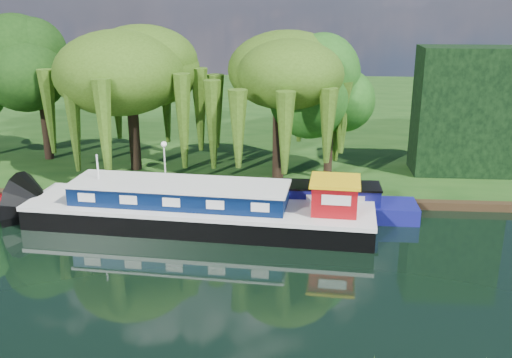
{
  "coord_description": "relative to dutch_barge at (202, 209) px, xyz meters",
  "views": [
    {
      "loc": [
        8.65,
        -22.42,
        11.44
      ],
      "look_at": [
        6.59,
        4.2,
        2.8
      ],
      "focal_mm": 40.0,
      "sensor_mm": 36.0,
      "label": 1
    }
  ],
  "objects": [
    {
      "name": "ground",
      "position": [
        -3.75,
        -4.69,
        -0.93
      ],
      "size": [
        120.0,
        120.0,
        0.0
      ],
      "primitive_type": "plane",
      "color": "black"
    },
    {
      "name": "far_bank",
      "position": [
        -3.75,
        29.31,
        -0.71
      ],
      "size": [
        120.0,
        52.0,
        0.45
      ],
      "primitive_type": "cube",
      "color": "#163C10",
      "rests_on": "ground"
    },
    {
      "name": "dutch_barge",
      "position": [
        0.0,
        0.0,
        0.0
      ],
      "size": [
        18.13,
        5.46,
        3.77
      ],
      "rotation": [
        0.0,
        0.0,
        -0.08
      ],
      "color": "black",
      "rests_on": "ground"
    },
    {
      "name": "narrowboat",
      "position": [
        4.52,
        1.87,
        -0.23
      ],
      "size": [
        13.52,
        2.37,
        1.97
      ],
      "rotation": [
        0.0,
        0.0,
        -0.01
      ],
      "color": "navy",
      "rests_on": "ground"
    },
    {
      "name": "white_cruiser",
      "position": [
        7.9,
        0.97,
        -0.93
      ],
      "size": [
        2.54,
        2.31,
        1.17
      ],
      "primitive_type": "imported",
      "rotation": [
        0.0,
        0.0,
        1.77
      ],
      "color": "silver",
      "rests_on": "ground"
    },
    {
      "name": "willow_left",
      "position": [
        -5.79,
        8.33,
        5.86
      ],
      "size": [
        7.29,
        7.29,
        8.74
      ],
      "color": "black",
      "rests_on": "far_bank"
    },
    {
      "name": "willow_right",
      "position": [
        3.63,
        7.3,
        5.43
      ],
      "size": [
        6.66,
        6.66,
        8.11
      ],
      "color": "black",
      "rests_on": "far_bank"
    },
    {
      "name": "tree_far_mid",
      "position": [
        -12.61,
        10.36,
        5.71
      ],
      "size": [
        5.5,
        5.5,
        8.99
      ],
      "color": "black",
      "rests_on": "far_bank"
    },
    {
      "name": "tree_far_right",
      "position": [
        6.8,
        8.13,
        4.74
      ],
      "size": [
        4.63,
        4.63,
        7.58
      ],
      "color": "black",
      "rests_on": "far_bank"
    },
    {
      "name": "conifer_hedge",
      "position": [
        15.25,
        9.31,
        3.52
      ],
      "size": [
        6.0,
        3.0,
        8.0
      ],
      "primitive_type": "cube",
      "color": "black",
      "rests_on": "far_bank"
    },
    {
      "name": "lamppost",
      "position": [
        -3.25,
        5.81,
        1.49
      ],
      "size": [
        0.36,
        0.36,
        2.56
      ],
      "color": "silver",
      "rests_on": "far_bank"
    },
    {
      "name": "mooring_posts",
      "position": [
        -4.25,
        3.71,
        0.02
      ],
      "size": [
        19.16,
        0.16,
        1.0
      ],
      "color": "silver",
      "rests_on": "far_bank"
    }
  ]
}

